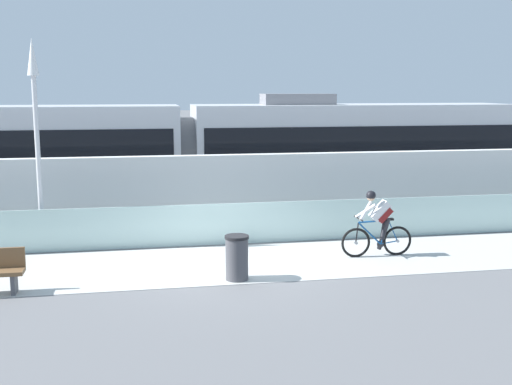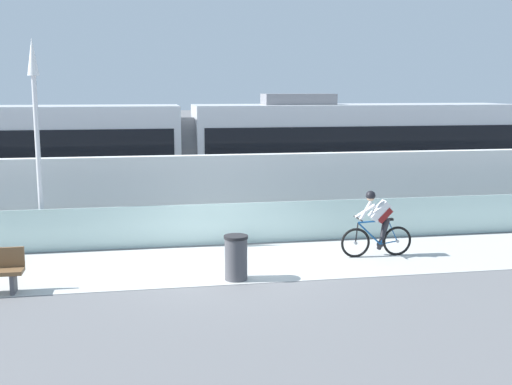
% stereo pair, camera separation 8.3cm
% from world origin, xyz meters
% --- Properties ---
extents(ground_plane, '(200.00, 200.00, 0.00)m').
position_xyz_m(ground_plane, '(0.00, 0.00, 0.00)').
color(ground_plane, slate).
extents(bike_path_deck, '(32.00, 3.20, 0.01)m').
position_xyz_m(bike_path_deck, '(0.00, 0.00, 0.01)').
color(bike_path_deck, beige).
rests_on(bike_path_deck, ground).
extents(glass_parapet, '(32.00, 0.05, 1.07)m').
position_xyz_m(glass_parapet, '(0.00, 1.85, 0.54)').
color(glass_parapet, silver).
rests_on(glass_parapet, ground).
extents(concrete_barrier_wall, '(32.00, 0.36, 2.14)m').
position_xyz_m(concrete_barrier_wall, '(0.00, 3.65, 1.07)').
color(concrete_barrier_wall, silver).
rests_on(concrete_barrier_wall, ground).
extents(tram_rail_near, '(32.00, 0.08, 0.01)m').
position_xyz_m(tram_rail_near, '(0.00, 6.13, 0.00)').
color(tram_rail_near, '#595654').
rests_on(tram_rail_near, ground).
extents(tram_rail_far, '(32.00, 0.08, 0.01)m').
position_xyz_m(tram_rail_far, '(0.00, 7.57, 0.00)').
color(tram_rail_far, '#595654').
rests_on(tram_rail_far, ground).
extents(tram, '(22.56, 2.54, 3.81)m').
position_xyz_m(tram, '(-0.36, 6.85, 1.89)').
color(tram, silver).
rests_on(tram, ground).
extents(cyclist_on_bike, '(1.77, 0.58, 1.61)m').
position_xyz_m(cyclist_on_bike, '(3.69, 0.00, 0.78)').
color(cyclist_on_bike, black).
rests_on(cyclist_on_bike, ground).
extents(lamp_post_antenna, '(0.28, 0.28, 5.20)m').
position_xyz_m(lamp_post_antenna, '(-4.31, 2.15, 3.29)').
color(lamp_post_antenna, gray).
rests_on(lamp_post_antenna, ground).
extents(trash_bin, '(0.51, 0.51, 0.96)m').
position_xyz_m(trash_bin, '(0.09, -1.25, 0.48)').
color(trash_bin, '#47474C').
rests_on(trash_bin, ground).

